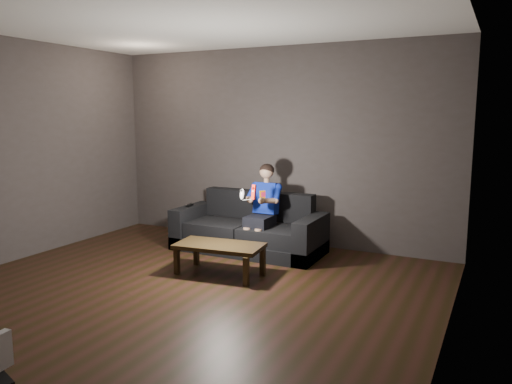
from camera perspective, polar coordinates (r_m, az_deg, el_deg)
The scene contains 10 objects.
floor at distance 5.09m, azimuth -9.58°, elevation -11.85°, with size 5.00×5.00×0.00m, color black.
back_wall at distance 6.94m, azimuth 2.42°, elevation 5.26°, with size 5.00×0.04×2.70m, color #413A38.
right_wall at distance 3.86m, azimuth 21.36°, elevation 1.68°, with size 0.04×5.00×2.70m, color #413A38.
ceiling at distance 4.85m, azimuth -10.46°, elevation 19.55°, with size 5.00×5.00×0.02m, color white.
sofa at distance 6.60m, azimuth -0.79°, elevation -4.62°, with size 1.96×0.85×0.76m.
child at distance 6.37m, azimuth 0.79°, elevation -1.21°, with size 0.45×0.55×1.10m.
wii_remote_red at distance 5.93m, azimuth -0.26°, elevation -0.01°, with size 0.04×0.07×0.18m.
nunchuk_white at distance 6.01m, azimuth -1.60°, elevation -0.25°, with size 0.07×0.09×0.14m.
wii_remote_black at distance 6.92m, azimuth -7.57°, elevation -1.50°, with size 0.07×0.16×0.03m.
coffee_table at distance 5.63m, azimuth -4.20°, elevation -6.41°, with size 1.02×0.59×0.35m.
Camera 1 is at (2.84, -3.82, 1.80)m, focal length 35.00 mm.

